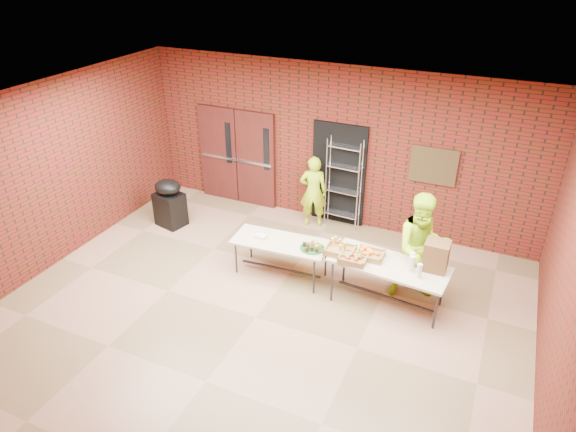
# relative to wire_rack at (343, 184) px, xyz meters

# --- Properties ---
(room) EXTENTS (8.08, 7.08, 3.28)m
(room) POSITION_rel_wire_rack_xyz_m (-0.25, -3.32, 0.67)
(room) COLOR brown
(room) RESTS_ON ground
(double_doors) EXTENTS (1.78, 0.12, 2.10)m
(double_doors) POSITION_rel_wire_rack_xyz_m (-2.45, 0.12, 0.12)
(double_doors) COLOR #451513
(double_doors) RESTS_ON room
(dark_doorway) EXTENTS (1.10, 0.06, 2.10)m
(dark_doorway) POSITION_rel_wire_rack_xyz_m (-0.15, 0.14, 0.12)
(dark_doorway) COLOR black
(dark_doorway) RESTS_ON room
(bronze_plaque) EXTENTS (0.85, 0.04, 0.70)m
(bronze_plaque) POSITION_rel_wire_rack_xyz_m (1.65, 0.13, 0.62)
(bronze_plaque) COLOR #403219
(bronze_plaque) RESTS_ON room
(wire_rack) EXTENTS (0.69, 0.27, 1.86)m
(wire_rack) POSITION_rel_wire_rack_xyz_m (0.00, 0.00, 0.00)
(wire_rack) COLOR silver
(wire_rack) RESTS_ON room
(table_left) EXTENTS (1.68, 0.79, 0.67)m
(table_left) POSITION_rel_wire_rack_xyz_m (-0.39, -2.10, -0.31)
(table_left) COLOR beige
(table_left) RESTS_ON room
(table_right) EXTENTS (1.90, 0.94, 0.76)m
(table_right) POSITION_rel_wire_rack_xyz_m (1.49, -2.13, -0.24)
(table_right) COLOR beige
(table_right) RESTS_ON room
(basket_bananas) EXTENTS (0.46, 0.36, 0.14)m
(basket_bananas) POSITION_rel_wire_rack_xyz_m (0.69, -2.17, -0.11)
(basket_bananas) COLOR olive
(basket_bananas) RESTS_ON table_right
(basket_oranges) EXTENTS (0.42, 0.32, 0.13)m
(basket_oranges) POSITION_rel_wire_rack_xyz_m (1.16, -2.09, -0.12)
(basket_oranges) COLOR olive
(basket_oranges) RESTS_ON table_right
(basket_apples) EXTENTS (0.42, 0.33, 0.13)m
(basket_apples) POSITION_rel_wire_rack_xyz_m (0.95, -2.30, -0.12)
(basket_apples) COLOR olive
(basket_apples) RESTS_ON table_right
(muffin_tray) EXTENTS (0.41, 0.41, 0.10)m
(muffin_tray) POSITION_rel_wire_rack_xyz_m (0.19, -2.10, -0.21)
(muffin_tray) COLOR #154F1C
(muffin_tray) RESTS_ON table_left
(napkin_box) EXTENTS (0.19, 0.13, 0.06)m
(napkin_box) POSITION_rel_wire_rack_xyz_m (-0.74, -2.15, -0.22)
(napkin_box) COLOR silver
(napkin_box) RESTS_ON table_left
(coffee_dispenser) EXTENTS (0.36, 0.32, 0.47)m
(coffee_dispenser) POSITION_rel_wire_rack_xyz_m (2.15, -1.99, 0.06)
(coffee_dispenser) COLOR brown
(coffee_dispenser) RESTS_ON table_right
(cup_stack_front) EXTENTS (0.09, 0.09, 0.26)m
(cup_stack_front) POSITION_rel_wire_rack_xyz_m (1.83, -2.20, -0.04)
(cup_stack_front) COLOR silver
(cup_stack_front) RESTS_ON table_right
(cup_stack_mid) EXTENTS (0.08, 0.08, 0.23)m
(cup_stack_mid) POSITION_rel_wire_rack_xyz_m (1.97, -2.31, -0.06)
(cup_stack_mid) COLOR silver
(cup_stack_mid) RESTS_ON table_right
(cup_stack_back) EXTENTS (0.08, 0.08, 0.25)m
(cup_stack_back) POSITION_rel_wire_rack_xyz_m (1.81, -2.08, -0.05)
(cup_stack_back) COLOR silver
(cup_stack_back) RESTS_ON table_right
(covered_grill) EXTENTS (0.64, 0.57, 1.00)m
(covered_grill) POSITION_rel_wire_rack_xyz_m (-3.19, -1.41, -0.43)
(covered_grill) COLOR black
(covered_grill) RESTS_ON room
(volunteer_woman) EXTENTS (0.63, 0.51, 1.49)m
(volunteer_woman) POSITION_rel_wire_rack_xyz_m (-0.55, -0.22, -0.18)
(volunteer_woman) COLOR #ADE219
(volunteer_woman) RESTS_ON room
(volunteer_man) EXTENTS (1.10, 1.00, 1.83)m
(volunteer_man) POSITION_rel_wire_rack_xyz_m (1.88, -1.72, -0.01)
(volunteer_man) COLOR #ADE219
(volunteer_man) RESTS_ON room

